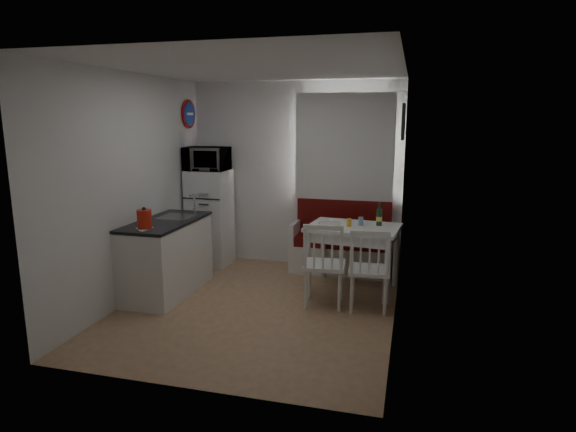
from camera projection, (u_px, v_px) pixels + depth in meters
name	position (u px, v px, depth m)	size (l,w,h in m)	color
floor	(258.00, 306.00, 5.44)	(3.00, 3.50, 0.02)	#A17755
ceiling	(255.00, 67.00, 4.92)	(3.00, 3.50, 0.02)	white
wall_back	(296.00, 175.00, 6.84)	(3.00, 0.02, 2.60)	white
wall_front	(182.00, 228.00, 3.52)	(3.00, 0.02, 2.60)	white
wall_left	(134.00, 188.00, 5.55)	(0.02, 3.50, 2.60)	white
wall_right	(399.00, 198.00, 4.81)	(0.02, 3.50, 2.60)	white
window	(345.00, 153.00, 6.58)	(1.22, 0.06, 1.47)	white
curtain	(344.00, 150.00, 6.50)	(1.35, 0.02, 1.50)	white
kitchen_counter	(167.00, 256.00, 5.79)	(0.62, 1.32, 1.16)	white
wall_sign	(189.00, 114.00, 6.75)	(0.40, 0.40, 0.03)	#1A3DA0
picture_frame	(403.00, 122.00, 5.71)	(0.04, 0.52, 0.42)	black
bench	(342.00, 249.00, 6.63)	(1.37, 0.53, 0.98)	white
dining_table	(353.00, 233.00, 5.84)	(1.16, 0.87, 0.81)	white
chair_left	(323.00, 256.00, 5.29)	(0.50, 0.48, 0.52)	white
chair_right	(369.00, 261.00, 5.17)	(0.47, 0.45, 0.50)	white
fridge	(210.00, 218.00, 6.92)	(0.55, 0.55, 1.37)	white
microwave	(207.00, 159.00, 6.71)	(0.59, 0.40, 0.33)	white
kettle	(144.00, 219.00, 5.16)	(0.19, 0.19, 0.25)	red
wine_bottle	(379.00, 214.00, 5.81)	(0.07, 0.07, 0.29)	#143E22
drinking_glass_orange	(349.00, 223.00, 5.77)	(0.06, 0.06, 0.10)	gold
drinking_glass_blue	(361.00, 221.00, 5.84)	(0.06, 0.06, 0.10)	#789ACD
plate	(329.00, 223.00, 5.91)	(0.27, 0.27, 0.02)	white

